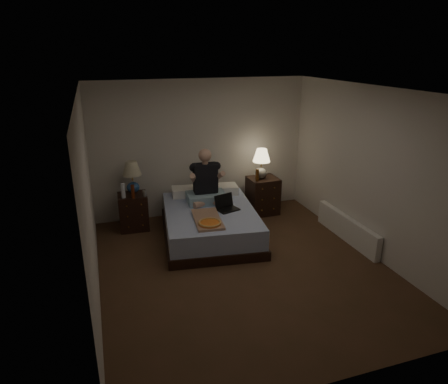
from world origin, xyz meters
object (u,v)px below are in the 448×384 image
object	(u,v)px
radiator	(347,229)
beer_bottle_right	(257,175)
bed	(210,223)
pizza_box	(210,224)
lamp_left	(132,177)
lamp_right	(261,164)
person	(206,176)
soda_can	(144,193)
nightstand_right	(263,195)
laptop	(228,203)
nightstand_left	(134,212)
water_bottle	(123,191)
beer_bottle_left	(133,192)

from	to	relation	value
radiator	beer_bottle_right	bearing A→B (deg)	126.67
bed	pizza_box	size ratio (longest dim) A/B	2.55
lamp_left	lamp_right	distance (m)	2.35
beer_bottle_right	person	world-z (taller)	person
soda_can	beer_bottle_right	size ratio (longest dim) A/B	0.43
lamp_left	pizza_box	bearing A→B (deg)	-56.20
nightstand_right	laptop	xyz separation A→B (m)	(-0.97, -0.80, 0.26)
bed	nightstand_left	world-z (taller)	nightstand_left
nightstand_right	beer_bottle_right	xyz separation A→B (m)	(-0.18, -0.12, 0.46)
water_bottle	person	world-z (taller)	person
nightstand_right	pizza_box	size ratio (longest dim) A/B	0.92
lamp_right	nightstand_right	bearing A→B (deg)	-23.74
bed	nightstand_left	size ratio (longest dim) A/B	3.07
pizza_box	radiator	distance (m)	2.31
soda_can	nightstand_left	bearing A→B (deg)	141.78
bed	lamp_left	world-z (taller)	lamp_left
bed	radiator	xyz separation A→B (m)	(2.10, -0.81, -0.04)
beer_bottle_left	radiator	world-z (taller)	beer_bottle_left
pizza_box	radiator	world-z (taller)	pizza_box
lamp_right	beer_bottle_left	xyz separation A→B (m)	(-2.38, -0.17, -0.23)
lamp_right	person	bearing A→B (deg)	-163.04
beer_bottle_left	soda_can	bearing A→B (deg)	7.56
lamp_left	beer_bottle_left	world-z (taller)	lamp_left
beer_bottle_left	pizza_box	bearing A→B (deg)	-49.41
nightstand_right	pizza_box	world-z (taller)	nightstand_right
beer_bottle_right	pizza_box	world-z (taller)	beer_bottle_right
water_bottle	beer_bottle_right	size ratio (longest dim) A/B	1.09
lamp_right	radiator	size ratio (longest dim) A/B	0.35
nightstand_left	beer_bottle_right	distance (m)	2.30
bed	soda_can	size ratio (longest dim) A/B	19.38
bed	radiator	bearing A→B (deg)	-13.83
nightstand_left	lamp_right	distance (m)	2.47
pizza_box	nightstand_right	bearing A→B (deg)	48.16
bed	soda_can	world-z (taller)	soda_can
nightstand_right	lamp_left	world-z (taller)	lamp_left
nightstand_left	lamp_right	world-z (taller)	lamp_right
nightstand_right	pizza_box	bearing A→B (deg)	-139.10
person	radiator	distance (m)	2.49
nightstand_left	lamp_left	distance (m)	0.60
bed	beer_bottle_left	distance (m)	1.39
bed	soda_can	xyz separation A→B (m)	(-0.98, 0.57, 0.44)
bed	nightstand_right	bearing A→B (deg)	36.53
beer_bottle_left	bed	bearing A→B (deg)	-25.02
pizza_box	soda_can	bearing A→B (deg)	129.75
nightstand_left	soda_can	world-z (taller)	soda_can
soda_can	laptop	distance (m)	1.43
lamp_right	soda_can	distance (m)	2.21
nightstand_left	pizza_box	xyz separation A→B (m)	(0.99, -1.34, 0.21)
nightstand_left	nightstand_right	xyz separation A→B (m)	(2.42, -0.03, 0.03)
beer_bottle_right	person	bearing A→B (deg)	-168.23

